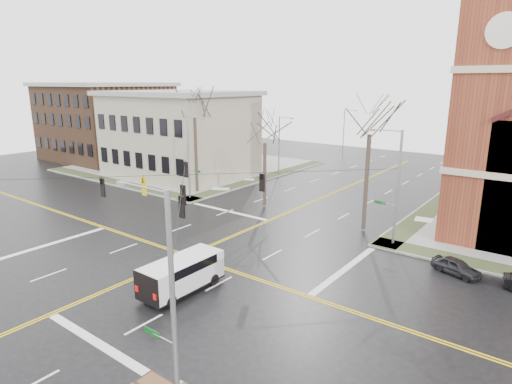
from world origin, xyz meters
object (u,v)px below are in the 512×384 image
Objects in this scene: streetlight_north_b at (344,131)px; parked_car_a at (456,266)px; tree_nw_far at (194,112)px; signal_pole_nw at (189,155)px; tree_ne at (370,128)px; cargo_van at (185,271)px; tree_nw_near at (265,139)px; signal_pole_se at (170,302)px; signal_pole_ne at (396,184)px; streetlight_north_a at (280,143)px.

parked_car_a is (27.46, -39.23, -3.91)m from streetlight_north_b.
tree_nw_far reaches higher than streetlight_north_b.
tree_ne is at bearing 5.29° from signal_pole_nw.
tree_nw_near is (-6.98, 17.98, 5.84)m from cargo_van.
streetlight_north_b is at bearing 53.38° from parked_car_a.
signal_pole_nw is 1.00× the size of signal_pole_se.
tree_ne is (19.52, 1.81, 4.01)m from signal_pole_nw.
tree_nw_far is 10.08m from tree_nw_near.
signal_pole_se is 35.54m from tree_nw_far.
streetlight_north_b is at bearing 118.52° from tree_ne.
tree_nw_near is (7.54, -33.90, 2.62)m from streetlight_north_b.
streetlight_north_a is (-21.97, 16.50, -0.48)m from signal_pole_ne.
signal_pole_se is 25.32m from tree_ne.
cargo_van is (-7.46, -15.38, -3.70)m from signal_pole_ne.
signal_pole_nw is (-22.64, 0.00, 0.00)m from signal_pole_ne.
parked_car_a is at bearing 44.78° from cargo_van.
tree_nw_near is (-14.44, 25.60, 2.14)m from signal_pole_se.
streetlight_north_a is 0.82× the size of tree_nw_near.
cargo_van is (-7.46, 7.62, -3.70)m from signal_pole_se.
tree_ne is (18.85, -34.69, 4.49)m from streetlight_north_b.
cargo_van is 19.33m from tree_ne.
signal_pole_nw is 20.01m from tree_ne.
tree_ne is (-3.12, 24.81, 4.01)m from signal_pole_se.
streetlight_north_a is 35.18m from cargo_van.
signal_pole_ne is 17.49m from cargo_van.
streetlight_north_a is at bearing 142.07° from tree_ne.
signal_pole_se is at bearing -46.53° from tree_nw_far.
signal_pole_ne is at bearing -30.05° from tree_ne.
signal_pole_se reaches higher than parked_car_a.
tree_nw_far reaches higher than signal_pole_nw.
tree_ne reaches higher than signal_pole_ne.
parked_car_a is (5.48, 20.27, -4.40)m from signal_pole_se.
signal_pole_ne and signal_pole_nw have the same top height.
signal_pole_ne is 7.54m from parked_car_a.
signal_pole_se is 0.73× the size of tree_ne.
signal_pole_nw is 2.77× the size of parked_car_a.
parked_car_a is at bearing -10.14° from tree_nw_far.
tree_ne is at bearing -4.02° from tree_nw_near.
tree_ne is at bearing 76.27° from cargo_van.
streetlight_north_a is (-21.97, 39.50, -0.48)m from signal_pole_se.
tree_nw_near is at bearing 93.41° from parked_car_a.
signal_pole_se is at bearing -60.91° from streetlight_north_a.
signal_pole_ne and signal_pole_se have the same top height.
streetlight_north_a is 1.43× the size of cargo_van.
cargo_van is (14.52, -31.88, -3.22)m from streetlight_north_a.
signal_pole_nw and signal_pole_se have the same top height.
tree_nw_far reaches higher than tree_ne.
parked_car_a is at bearing -35.00° from streetlight_north_a.
tree_ne is (-8.60, 4.53, 8.41)m from parked_car_a.
tree_ne is at bearing -61.48° from streetlight_north_b.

